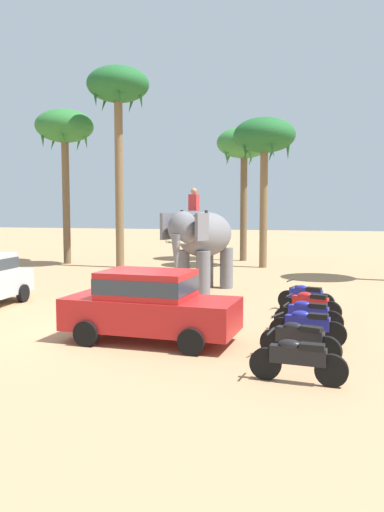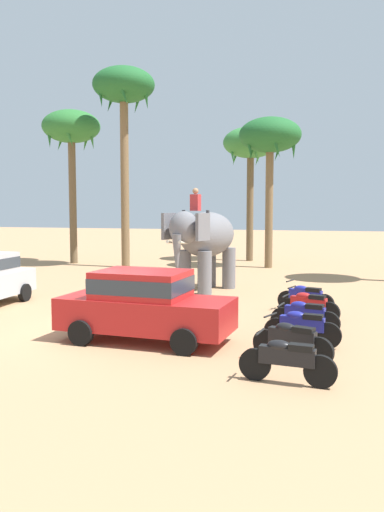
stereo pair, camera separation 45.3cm
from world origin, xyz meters
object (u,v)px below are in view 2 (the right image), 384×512
palm_tree_leaning_seaward (71,131)px  motorcycle_second_in_row (292,340)px  car_sedan_foreground (144,303)px  motorcycle_far_in_row (308,305)px  palm_tree_behind_elephant (124,93)px  palm_tree_near_hut (270,139)px  motorcycle_nearest_camera (287,359)px  motorcycle_end_of_row (305,297)px  motorcycle_fourth_in_row (305,315)px  palm_tree_far_back (251,146)px  motorcycle_mid_row (302,326)px  elephant_with_mahout (204,239)px

palm_tree_leaning_seaward → motorcycle_second_in_row: bearing=-50.6°
car_sedan_foreground → motorcycle_far_in_row: size_ratio=2.41×
car_sedan_foreground → palm_tree_behind_elephant: 17.81m
car_sedan_foreground → palm_tree_near_hut: palm_tree_near_hut is taller
motorcycle_nearest_camera → motorcycle_end_of_row: same height
motorcycle_fourth_in_row → palm_tree_behind_elephant: (-10.01, 12.65, 8.56)m
palm_tree_near_hut → palm_tree_far_back: bearing=114.7°
car_sedan_foreground → motorcycle_far_in_row: 4.98m
motorcycle_end_of_row → palm_tree_behind_elephant: size_ratio=0.17×
motorcycle_nearest_camera → motorcycle_mid_row: 2.82m
elephant_with_mahout → motorcycle_end_of_row: 5.22m
car_sedan_foreground → motorcycle_mid_row: bearing=8.7°
motorcycle_fourth_in_row → elephant_with_mahout: bearing=124.9°
motorcycle_nearest_camera → motorcycle_far_in_row: (0.10, 5.61, 0.00)m
motorcycle_mid_row → palm_tree_far_back: 20.44m
motorcycle_nearest_camera → motorcycle_second_in_row: 1.47m
palm_tree_far_back → motorcycle_end_of_row: bearing=-74.7°
motorcycle_second_in_row → motorcycle_far_in_row: same height
elephant_with_mahout → palm_tree_far_back: 12.73m
motorcycle_mid_row → motorcycle_end_of_row: bearing=92.1°
palm_tree_near_hut → motorcycle_fourth_in_row: bearing=-79.4°
elephant_with_mahout → motorcycle_end_of_row: (3.94, -3.05, -1.53)m
motorcycle_fourth_in_row → palm_tree_near_hut: size_ratio=0.23×
car_sedan_foreground → palm_tree_far_back: 20.40m
motorcycle_nearest_camera → palm_tree_far_back: size_ratio=0.23×
motorcycle_second_in_row → palm_tree_behind_elephant: size_ratio=0.17×
motorcycle_fourth_in_row → motorcycle_far_in_row: (0.02, 1.46, 0.00)m
elephant_with_mahout → palm_tree_far_back: (-0.12, 11.83, 4.69)m
car_sedan_foreground → palm_tree_far_back: (-0.55, 19.57, 5.76)m
palm_tree_far_back → elephant_with_mahout: bearing=-89.4°
motorcycle_fourth_in_row → motorcycle_end_of_row: 2.80m
motorcycle_nearest_camera → elephant_with_mahout: bearing=111.8°
motorcycle_end_of_row → palm_tree_leaning_seaward: 18.69m
motorcycle_mid_row → palm_tree_leaning_seaward: bearing=132.0°
motorcycle_mid_row → palm_tree_leaning_seaward: 21.47m
motorcycle_fourth_in_row → palm_tree_behind_elephant: bearing=128.3°
motorcycle_nearest_camera → palm_tree_near_hut: bearing=98.0°
motorcycle_fourth_in_row → motorcycle_end_of_row: bearing=92.9°
elephant_with_mahout → motorcycle_fourth_in_row: 7.30m
motorcycle_nearest_camera → motorcycle_fourth_in_row: (0.08, 4.15, 0.00)m
elephant_with_mahout → motorcycle_nearest_camera: size_ratio=2.23×
car_sedan_foreground → motorcycle_second_in_row: size_ratio=2.44×
elephant_with_mahout → motorcycle_second_in_row: elephant_with_mahout is taller
car_sedan_foreground → motorcycle_fourth_in_row: size_ratio=2.37×
motorcycle_second_in_row → palm_tree_leaning_seaward: bearing=129.4°
elephant_with_mahout → palm_tree_far_back: bearing=90.6°
motorcycle_second_in_row → motorcycle_far_in_row: (0.13, 4.14, 0.00)m
palm_tree_behind_elephant → motorcycle_far_in_row: bearing=-48.1°
elephant_with_mahout → motorcycle_end_of_row: elephant_with_mahout is taller
motorcycle_second_in_row → motorcycle_far_in_row: 4.14m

